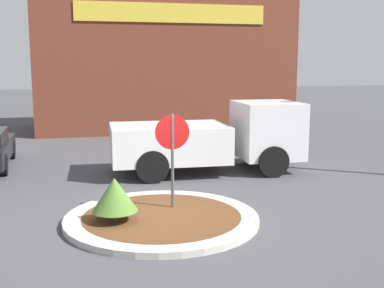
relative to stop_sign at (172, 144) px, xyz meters
name	(u,v)px	position (x,y,z in m)	size (l,w,h in m)	color
ground_plane	(162,221)	(-0.36, -0.57, -1.63)	(120.00, 120.00, 0.00)	#474749
traffic_island	(162,218)	(-0.36, -0.57, -1.56)	(4.30, 4.30, 0.14)	#BCB7AD
stop_sign	(172,144)	(0.00, 0.00, 0.00)	(0.80, 0.07, 2.33)	#4C4C51
island_shrub	(115,195)	(-1.39, -0.72, -0.91)	(0.97, 0.97, 0.94)	brown
utility_truck	(213,138)	(2.11, 3.97, -0.51)	(6.09, 2.58, 2.24)	white
storefront_building	(162,66)	(2.47, 15.54, 1.70)	(13.15, 6.07, 6.66)	brown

